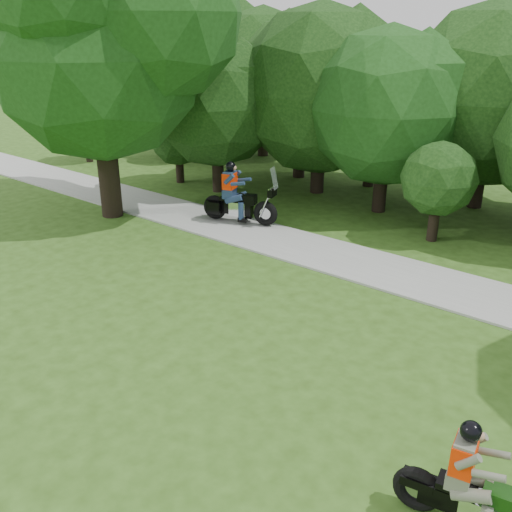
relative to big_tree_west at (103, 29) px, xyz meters
The scene contains 5 objects.
ground 13.82m from the big_tree_west, 33.03° to the right, with size 100.00×100.00×0.00m, color #2E4D16.
walkway 12.05m from the big_tree_west, ahead, with size 60.00×2.20×0.06m, color #969691.
big_tree_west is the anchor object (origin of this frame).
chopper_motorcycle 15.72m from the big_tree_west, 21.68° to the right, with size 2.22×0.75×1.59m.
touring_motorcycle 6.44m from the big_tree_west, 23.35° to the left, with size 2.47×1.28×1.93m.
Camera 1 is at (4.56, -4.48, 5.93)m, focal length 40.00 mm.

